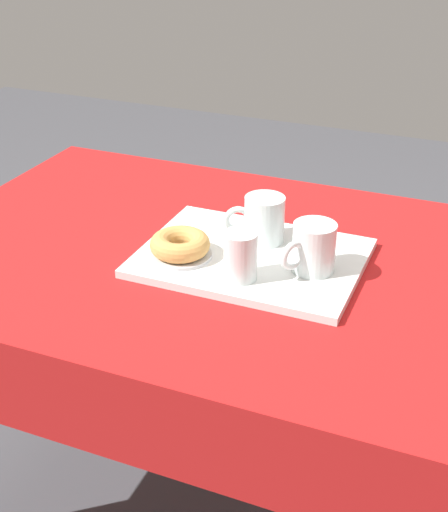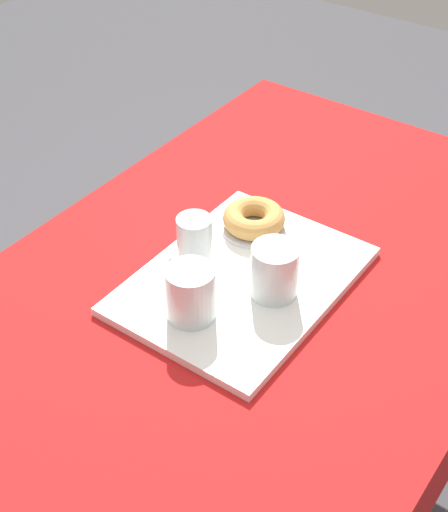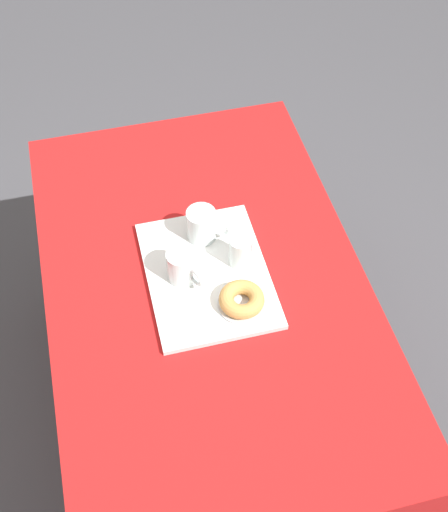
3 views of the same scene
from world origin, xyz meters
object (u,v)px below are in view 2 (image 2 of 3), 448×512
Objects in this scene: serving_tray at (243,280)px; donut_plate_left at (254,228)px; dining_table at (251,319)px; tea_mug_left at (274,271)px; sugar_donut_left at (254,218)px; tea_mug_right at (190,294)px; water_glass_near at (195,243)px.

donut_plate_left is at bearing -153.91° from serving_tray.
tea_mug_left is (0.02, 0.05, 0.15)m from dining_table.
tea_mug_left reaches higher than sugar_donut_left.
donut_plate_left is (-0.12, -0.06, 0.01)m from serving_tray.
sugar_donut_left is (-0.25, -0.04, -0.02)m from tea_mug_right.
water_glass_near is (0.01, -0.16, -0.00)m from tea_mug_left.
tea_mug_left and tea_mug_right have the same top height.
serving_tray is 0.14m from donut_plate_left.
dining_table is at bearing 33.11° from donut_plate_left.
tea_mug_left is at bearing 94.54° from water_glass_near.
sugar_donut_left is (0.00, 0.00, 0.02)m from donut_plate_left.
tea_mug_left is 0.99× the size of sugar_donut_left.
donut_plate_left reaches higher than serving_tray.
donut_plate_left is at bearing -146.89° from dining_table.
tea_mug_right is (0.12, -0.02, 0.05)m from serving_tray.
dining_table is 11.69× the size of tea_mug_left.
serving_tray is at bearing 26.09° from donut_plate_left.
water_glass_near is (0.01, -0.09, 0.05)m from serving_tray.
serving_tray is at bearing -24.70° from dining_table.
dining_table is 11.03× the size of donut_plate_left.
tea_mug_right is at bearing -32.43° from tea_mug_left.
donut_plate_left is (-0.10, -0.07, 0.11)m from dining_table.
donut_plate_left is 0.02m from sugar_donut_left.
tea_mug_left reaches higher than donut_plate_left.
dining_table is 11.61× the size of sugar_donut_left.
tea_mug_right reaches higher than dining_table.
water_glass_near is 0.79× the size of sugar_donut_left.
tea_mug_left is (0.00, 0.06, 0.05)m from serving_tray.
sugar_donut_left reaches higher than dining_table.
serving_tray is 3.69× the size of tea_mug_left.
tea_mug_right reaches higher than serving_tray.
serving_tray is 4.64× the size of water_glass_near.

